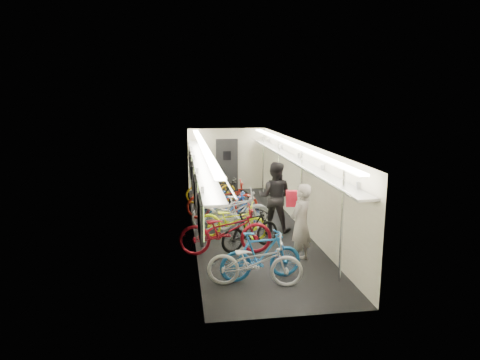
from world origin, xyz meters
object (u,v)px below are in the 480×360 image
object	(u,v)px
passenger_mid	(275,197)
backpack	(292,199)
bicycle_0	(255,262)
bicycle_1	(261,256)
passenger_near	(301,223)

from	to	relation	value
passenger_mid	backpack	size ratio (longest dim) A/B	5.01
bicycle_0	backpack	bearing A→B (deg)	-22.47
bicycle_1	passenger_mid	xyz separation A→B (m)	(0.97, 3.07, 0.45)
bicycle_0	passenger_near	world-z (taller)	passenger_near
passenger_mid	backpack	bearing A→B (deg)	115.27
bicycle_1	backpack	world-z (taller)	backpack
bicycle_0	backpack	world-z (taller)	backpack
bicycle_1	passenger_mid	bearing A→B (deg)	-24.43
passenger_mid	bicycle_0	bearing A→B (deg)	94.87
bicycle_0	bicycle_1	xyz separation A→B (m)	(0.17, 0.25, 0.02)
bicycle_1	backpack	bearing A→B (deg)	-40.89
bicycle_0	bicycle_1	distance (m)	0.31
passenger_near	backpack	world-z (taller)	passenger_near
passenger_near	backpack	xyz separation A→B (m)	(-0.03, 0.69, 0.39)
passenger_near	passenger_mid	xyz separation A→B (m)	(-0.07, 2.26, 0.07)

